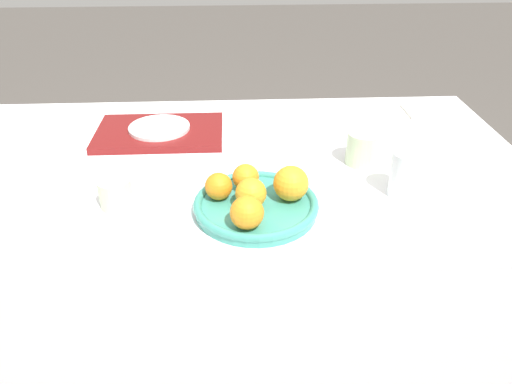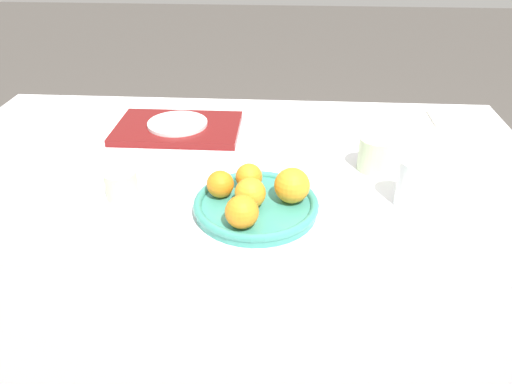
{
  "view_description": "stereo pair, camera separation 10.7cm",
  "coord_description": "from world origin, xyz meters",
  "px_view_note": "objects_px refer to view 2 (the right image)",
  "views": [
    {
      "loc": [
        0.03,
        -1.15,
        1.34
      ],
      "look_at": [
        0.07,
        -0.24,
        0.78
      ],
      "focal_mm": 35.0,
      "sensor_mm": 36.0,
      "label": 1
    },
    {
      "loc": [
        0.13,
        -1.15,
        1.34
      ],
      "look_at": [
        0.07,
        -0.24,
        0.78
      ],
      "focal_mm": 35.0,
      "sensor_mm": 36.0,
      "label": 2
    }
  ],
  "objects_px": {
    "orange_0": "(292,185)",
    "cup_1": "(121,185)",
    "fruit_platter": "(256,205)",
    "serving_tray": "(178,128)",
    "orange_3": "(249,177)",
    "side_plate": "(178,123)",
    "orange_2": "(220,184)",
    "water_glass": "(415,183)",
    "cup_0": "(376,154)",
    "napkin": "(453,119)",
    "orange_1": "(250,193)",
    "orange_4": "(242,212)"
  },
  "relations": [
    {
      "from": "orange_0",
      "to": "napkin",
      "type": "relative_size",
      "value": 0.59
    },
    {
      "from": "orange_2",
      "to": "fruit_platter",
      "type": "bearing_deg",
      "value": -18.01
    },
    {
      "from": "side_plate",
      "to": "cup_1",
      "type": "height_order",
      "value": "cup_1"
    },
    {
      "from": "orange_2",
      "to": "cup_0",
      "type": "height_order",
      "value": "cup_0"
    },
    {
      "from": "orange_1",
      "to": "orange_4",
      "type": "relative_size",
      "value": 0.97
    },
    {
      "from": "orange_1",
      "to": "orange_2",
      "type": "relative_size",
      "value": 1.1
    },
    {
      "from": "cup_0",
      "to": "napkin",
      "type": "height_order",
      "value": "cup_0"
    },
    {
      "from": "cup_0",
      "to": "orange_1",
      "type": "bearing_deg",
      "value": -142.64
    },
    {
      "from": "orange_4",
      "to": "cup_0",
      "type": "bearing_deg",
      "value": 44.44
    },
    {
      "from": "orange_4",
      "to": "cup_1",
      "type": "relative_size",
      "value": 0.94
    },
    {
      "from": "water_glass",
      "to": "fruit_platter",
      "type": "bearing_deg",
      "value": -171.16
    },
    {
      "from": "water_glass",
      "to": "napkin",
      "type": "xyz_separation_m",
      "value": [
        0.22,
        0.49,
        -0.05
      ]
    },
    {
      "from": "orange_2",
      "to": "orange_3",
      "type": "relative_size",
      "value": 1.0
    },
    {
      "from": "cup_1",
      "to": "serving_tray",
      "type": "bearing_deg",
      "value": 81.94
    },
    {
      "from": "cup_1",
      "to": "orange_4",
      "type": "bearing_deg",
      "value": -23.8
    },
    {
      "from": "fruit_platter",
      "to": "serving_tray",
      "type": "relative_size",
      "value": 0.77
    },
    {
      "from": "serving_tray",
      "to": "cup_1",
      "type": "distance_m",
      "value": 0.38
    },
    {
      "from": "side_plate",
      "to": "orange_1",
      "type": "bearing_deg",
      "value": -60.01
    },
    {
      "from": "side_plate",
      "to": "napkin",
      "type": "distance_m",
      "value": 0.84
    },
    {
      "from": "orange_1",
      "to": "orange_4",
      "type": "distance_m",
      "value": 0.08
    },
    {
      "from": "orange_0",
      "to": "cup_1",
      "type": "relative_size",
      "value": 1.06
    },
    {
      "from": "orange_2",
      "to": "napkin",
      "type": "bearing_deg",
      "value": 38.52
    },
    {
      "from": "orange_3",
      "to": "cup_1",
      "type": "xyz_separation_m",
      "value": [
        -0.29,
        -0.02,
        -0.02
      ]
    },
    {
      "from": "cup_1",
      "to": "napkin",
      "type": "bearing_deg",
      "value": 29.93
    },
    {
      "from": "serving_tray",
      "to": "cup_1",
      "type": "height_order",
      "value": "cup_1"
    },
    {
      "from": "orange_1",
      "to": "water_glass",
      "type": "xyz_separation_m",
      "value": [
        0.36,
        0.07,
        -0.0
      ]
    },
    {
      "from": "orange_2",
      "to": "water_glass",
      "type": "relative_size",
      "value": 0.56
    },
    {
      "from": "orange_3",
      "to": "side_plate",
      "type": "height_order",
      "value": "orange_3"
    },
    {
      "from": "orange_1",
      "to": "orange_2",
      "type": "distance_m",
      "value": 0.08
    },
    {
      "from": "orange_1",
      "to": "cup_0",
      "type": "height_order",
      "value": "orange_1"
    },
    {
      "from": "water_glass",
      "to": "napkin",
      "type": "bearing_deg",
      "value": 65.42
    },
    {
      "from": "fruit_platter",
      "to": "water_glass",
      "type": "relative_size",
      "value": 2.54
    },
    {
      "from": "orange_2",
      "to": "serving_tray",
      "type": "height_order",
      "value": "orange_2"
    },
    {
      "from": "orange_0",
      "to": "orange_1",
      "type": "bearing_deg",
      "value": -162.31
    },
    {
      "from": "orange_4",
      "to": "serving_tray",
      "type": "xyz_separation_m",
      "value": [
        -0.23,
        0.5,
        -0.05
      ]
    },
    {
      "from": "cup_0",
      "to": "cup_1",
      "type": "relative_size",
      "value": 1.19
    },
    {
      "from": "napkin",
      "to": "orange_4",
      "type": "bearing_deg",
      "value": -133.18
    },
    {
      "from": "serving_tray",
      "to": "fruit_platter",
      "type": "bearing_deg",
      "value": -58.11
    },
    {
      "from": "orange_0",
      "to": "napkin",
      "type": "xyz_separation_m",
      "value": [
        0.49,
        0.53,
        -0.06
      ]
    },
    {
      "from": "orange_4",
      "to": "orange_2",
      "type": "bearing_deg",
      "value": 117.02
    },
    {
      "from": "fruit_platter",
      "to": "orange_0",
      "type": "distance_m",
      "value": 0.09
    },
    {
      "from": "orange_1",
      "to": "orange_2",
      "type": "bearing_deg",
      "value": 150.98
    },
    {
      "from": "orange_3",
      "to": "water_glass",
      "type": "height_order",
      "value": "water_glass"
    },
    {
      "from": "orange_4",
      "to": "orange_1",
      "type": "bearing_deg",
      "value": 81.63
    },
    {
      "from": "orange_3",
      "to": "cup_0",
      "type": "bearing_deg",
      "value": 26.31
    },
    {
      "from": "orange_0",
      "to": "orange_3",
      "type": "relative_size",
      "value": 1.28
    },
    {
      "from": "orange_0",
      "to": "side_plate",
      "type": "distance_m",
      "value": 0.52
    },
    {
      "from": "water_glass",
      "to": "cup_0",
      "type": "bearing_deg",
      "value": 110.68
    },
    {
      "from": "serving_tray",
      "to": "cup_0",
      "type": "height_order",
      "value": "cup_0"
    },
    {
      "from": "serving_tray",
      "to": "side_plate",
      "type": "height_order",
      "value": "side_plate"
    }
  ]
}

